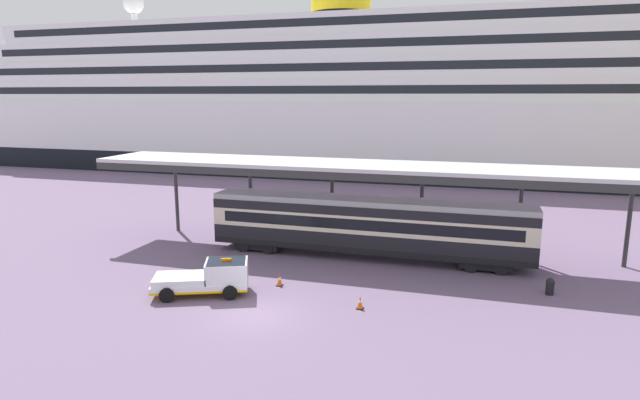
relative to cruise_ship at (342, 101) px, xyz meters
The scene contains 8 objects.
ground_plane 57.11m from the cruise_ship, 79.96° to the right, with size 400.00×400.00×0.00m, color slate.
cruise_ship is the anchor object (origin of this frame).
platform_canopy 46.03m from the cruise_ship, 73.33° to the right, with size 39.06×5.48×6.36m.
train_carriage 46.92m from the cruise_ship, 73.49° to the right, with size 21.41×2.81×4.11m.
service_truck 54.51m from the cruise_ship, 83.43° to the right, with size 5.58×3.87×2.02m.
traffic_cone_near 55.91m from the cruise_ship, 74.64° to the right, with size 0.36×0.36×0.70m.
traffic_cone_mid 52.85m from the cruise_ship, 79.60° to the right, with size 0.36×0.36×0.74m.
quay_bollard 54.72m from the cruise_ship, 63.28° to the right, with size 0.48×0.48×0.96m.
Camera 1 is at (10.14, -22.95, 10.84)m, focal length 29.66 mm.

